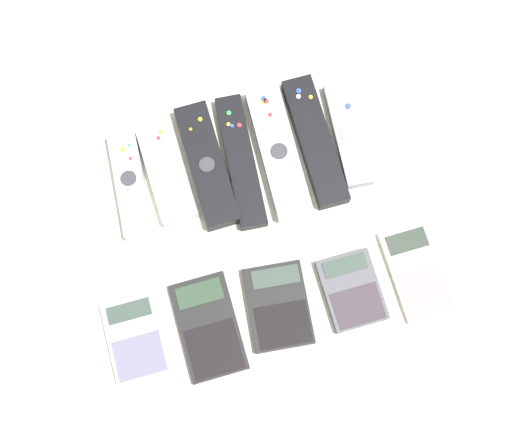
% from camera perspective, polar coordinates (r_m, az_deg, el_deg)
% --- Properties ---
extents(ground_plane, '(3.00, 3.00, 0.00)m').
position_cam_1_polar(ground_plane, '(1.09, 0.43, -1.87)').
color(ground_plane, beige).
extents(remote_0, '(0.05, 0.17, 0.03)m').
position_cam_1_polar(remote_0, '(1.12, -9.99, 2.71)').
color(remote_0, white).
rests_on(remote_0, ground_plane).
extents(remote_1, '(0.07, 0.16, 0.03)m').
position_cam_1_polar(remote_1, '(1.11, -7.14, 3.68)').
color(remote_1, white).
rests_on(remote_1, ground_plane).
extents(remote_2, '(0.06, 0.20, 0.03)m').
position_cam_1_polar(remote_2, '(1.11, -3.95, 4.35)').
color(remote_2, black).
rests_on(remote_2, ground_plane).
extents(remote_3, '(0.05, 0.22, 0.02)m').
position_cam_1_polar(remote_3, '(1.11, -1.07, 4.70)').
color(remote_3, black).
rests_on(remote_3, ground_plane).
extents(remote_4, '(0.06, 0.22, 0.03)m').
position_cam_1_polar(remote_4, '(1.12, 1.79, 5.40)').
color(remote_4, silver).
rests_on(remote_4, ground_plane).
extents(remote_5, '(0.05, 0.22, 0.03)m').
position_cam_1_polar(remote_5, '(1.13, 4.73, 6.25)').
color(remote_5, black).
rests_on(remote_5, ground_plane).
extents(remote_6, '(0.05, 0.17, 0.02)m').
position_cam_1_polar(remote_6, '(1.14, 7.36, 6.75)').
color(remote_6, gray).
rests_on(remote_6, ground_plane).
extents(calculator_0, '(0.08, 0.12, 0.02)m').
position_cam_1_polar(calculator_0, '(1.07, -9.58, -9.36)').
color(calculator_0, '#B2B2B7').
rests_on(calculator_0, ground_plane).
extents(calculator_1, '(0.09, 0.15, 0.01)m').
position_cam_1_polar(calculator_1, '(1.06, -3.82, -8.57)').
color(calculator_1, black).
rests_on(calculator_1, ground_plane).
extents(calculator_2, '(0.10, 0.13, 0.02)m').
position_cam_1_polar(calculator_2, '(1.06, 1.98, -6.91)').
color(calculator_2, black).
rests_on(calculator_2, ground_plane).
extents(calculator_3, '(0.09, 0.11, 0.02)m').
position_cam_1_polar(calculator_3, '(1.08, 7.67, -5.64)').
color(calculator_3, '#4C4C51').
rests_on(calculator_3, ground_plane).
extents(calculator_4, '(0.08, 0.14, 0.01)m').
position_cam_1_polar(calculator_4, '(1.10, 12.74, -4.09)').
color(calculator_4, beige).
rests_on(calculator_4, ground_plane).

